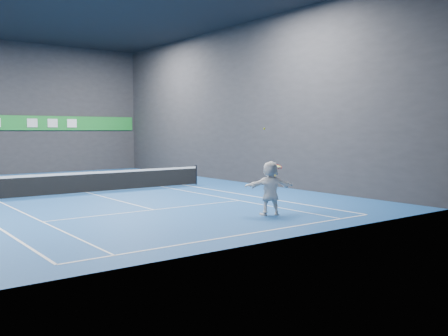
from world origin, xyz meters
TOP-DOWN VIEW (x-y plane):
  - ground at (0.00, 0.00)m, footprint 26.00×26.00m
  - ceiling at (0.00, 0.00)m, footprint 26.00×26.00m
  - wall_back at (0.00, 13.00)m, footprint 18.00×0.10m
  - wall_front at (0.00, -13.00)m, footprint 18.00×0.10m
  - wall_right at (9.00, 0.00)m, footprint 0.10×26.00m
  - baseline_near at (0.00, -11.89)m, footprint 10.98×0.08m
  - baseline_far at (0.00, 11.89)m, footprint 10.98×0.08m
  - sideline_doubles_right at (5.49, 0.00)m, footprint 0.08×23.78m
  - sideline_singles_right at (4.11, 0.00)m, footprint 0.06×23.78m
  - service_line_near at (0.00, -6.40)m, footprint 8.23×0.06m
  - service_line_far at (0.00, 6.40)m, footprint 8.23×0.06m
  - center_service_line at (0.00, 0.00)m, footprint 0.06×12.80m
  - player at (2.70, -9.88)m, footprint 1.84×1.24m
  - tennis_ball at (2.56, -9.71)m, footprint 0.07×0.07m
  - tennis_net at (0.00, 0.00)m, footprint 12.50×0.10m
  - sponsor_banner at (0.00, 12.93)m, footprint 17.64×0.11m
  - tennis_racket at (3.08, -9.84)m, footprint 0.42×0.38m

SIDE VIEW (x-z plane):
  - ground at x=0.00m, z-range 0.00..0.00m
  - baseline_near at x=0.00m, z-range 0.00..0.01m
  - baseline_far at x=0.00m, z-range 0.00..0.01m
  - sideline_doubles_right at x=5.49m, z-range 0.00..0.01m
  - sideline_singles_right at x=4.11m, z-range 0.00..0.01m
  - service_line_near at x=0.00m, z-range 0.00..0.01m
  - service_line_far at x=0.00m, z-range 0.00..0.01m
  - center_service_line at x=0.00m, z-range 0.00..0.01m
  - tennis_net at x=0.00m, z-range 0.00..1.07m
  - player at x=2.70m, z-range 0.00..1.91m
  - tennis_racket at x=3.08m, z-range 1.42..1.89m
  - tennis_ball at x=2.56m, z-range 2.99..3.06m
  - sponsor_banner at x=0.00m, z-range 3.00..4.00m
  - wall_back at x=0.00m, z-range 0.00..9.00m
  - wall_front at x=0.00m, z-range 0.00..9.00m
  - wall_right at x=9.00m, z-range 0.00..9.00m
  - ceiling at x=0.00m, z-range 9.00..9.00m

